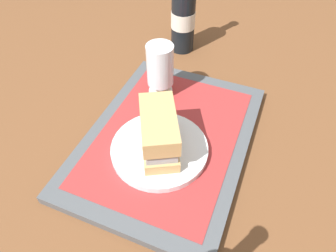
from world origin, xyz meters
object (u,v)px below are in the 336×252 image
Objects in this scene: plate at (159,149)px; beer_bottle at (183,14)px; sandwich at (158,130)px; beer_glass at (160,68)px.

plate is 0.71× the size of beer_bottle.
beer_bottle is (0.38, 0.09, 0.03)m from sandwich.
beer_glass is (0.16, 0.06, 0.01)m from sandwich.
beer_bottle is at bearing -14.88° from sandwich.
plate is 0.19m from beer_glass.
sandwich is at bearing 28.46° from plate.
sandwich is 0.40m from beer_bottle.
beer_bottle reaches higher than beer_glass.
plate is 0.05m from sandwich.
plate is at bearing -158.08° from beer_glass.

